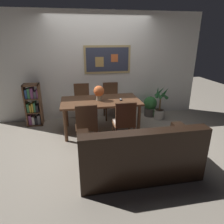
{
  "coord_description": "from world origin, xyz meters",
  "views": [
    {
      "loc": [
        -0.65,
        -3.79,
        2.0
      ],
      "look_at": [
        0.02,
        -0.22,
        0.65
      ],
      "focal_mm": 32.34,
      "sensor_mm": 36.0,
      "label": 1
    }
  ],
  "objects_px": {
    "dining_table": "(101,104)",
    "dining_chair_near_right": "(124,120)",
    "dining_chair_far_right": "(111,98)",
    "dining_chair_near_left": "(87,123)",
    "bookshelf": "(33,106)",
    "potted_palm": "(160,107)",
    "leather_couch": "(138,156)",
    "dining_chair_far_left": "(82,99)",
    "tv_remote": "(121,99)",
    "flower_vase": "(99,92)",
    "potted_ivy": "(150,106)"
  },
  "relations": [
    {
      "from": "dining_chair_far_right",
      "to": "potted_ivy",
      "type": "bearing_deg",
      "value": -5.38
    },
    {
      "from": "dining_chair_near_left",
      "to": "tv_remote",
      "type": "xyz_separation_m",
      "value": [
        0.8,
        0.71,
        0.2
      ]
    },
    {
      "from": "dining_table",
      "to": "bookshelf",
      "type": "xyz_separation_m",
      "value": [
        -1.52,
        0.63,
        -0.16
      ]
    },
    {
      "from": "leather_couch",
      "to": "potted_ivy",
      "type": "distance_m",
      "value": 2.55
    },
    {
      "from": "bookshelf",
      "to": "tv_remote",
      "type": "xyz_separation_m",
      "value": [
        1.95,
        -0.7,
        0.25
      ]
    },
    {
      "from": "bookshelf",
      "to": "flower_vase",
      "type": "relative_size",
      "value": 3.15
    },
    {
      "from": "dining_table",
      "to": "leather_couch",
      "type": "height_order",
      "value": "leather_couch"
    },
    {
      "from": "potted_ivy",
      "to": "potted_palm",
      "type": "xyz_separation_m",
      "value": [
        0.16,
        -0.26,
        0.05
      ]
    },
    {
      "from": "bookshelf",
      "to": "dining_chair_near_right",
      "type": "bearing_deg",
      "value": -36.83
    },
    {
      "from": "bookshelf",
      "to": "dining_chair_near_left",
      "type": "bearing_deg",
      "value": -50.66
    },
    {
      "from": "dining_chair_far_left",
      "to": "dining_chair_near_left",
      "type": "distance_m",
      "value": 1.6
    },
    {
      "from": "dining_table",
      "to": "flower_vase",
      "type": "distance_m",
      "value": 0.27
    },
    {
      "from": "dining_chair_far_right",
      "to": "tv_remote",
      "type": "xyz_separation_m",
      "value": [
        0.06,
        -0.84,
        0.2
      ]
    },
    {
      "from": "dining_chair_far_right",
      "to": "leather_couch",
      "type": "distance_m",
      "value": 2.42
    },
    {
      "from": "dining_chair_far_right",
      "to": "bookshelf",
      "type": "xyz_separation_m",
      "value": [
        -1.9,
        -0.14,
        -0.06
      ]
    },
    {
      "from": "dining_chair_far_left",
      "to": "tv_remote",
      "type": "relative_size",
      "value": 5.67
    },
    {
      "from": "dining_chair_far_right",
      "to": "dining_chair_near_left",
      "type": "bearing_deg",
      "value": -115.49
    },
    {
      "from": "dining_chair_near_left",
      "to": "potted_ivy",
      "type": "relative_size",
      "value": 1.63
    },
    {
      "from": "dining_chair_near_right",
      "to": "potted_palm",
      "type": "distance_m",
      "value": 1.72
    },
    {
      "from": "dining_chair_near_right",
      "to": "bookshelf",
      "type": "distance_m",
      "value": 2.33
    },
    {
      "from": "potted_palm",
      "to": "leather_couch",
      "type": "bearing_deg",
      "value": -120.96
    },
    {
      "from": "leather_couch",
      "to": "potted_ivy",
      "type": "xyz_separation_m",
      "value": [
        1.07,
        2.31,
        -0.03
      ]
    },
    {
      "from": "dining_chair_far_right",
      "to": "potted_ivy",
      "type": "height_order",
      "value": "dining_chair_far_right"
    },
    {
      "from": "dining_chair_near_left",
      "to": "potted_palm",
      "type": "distance_m",
      "value": 2.29
    },
    {
      "from": "dining_chair_near_left",
      "to": "flower_vase",
      "type": "xyz_separation_m",
      "value": [
        0.33,
        0.79,
        0.37
      ]
    },
    {
      "from": "dining_table",
      "to": "leather_couch",
      "type": "relative_size",
      "value": 0.94
    },
    {
      "from": "potted_ivy",
      "to": "tv_remote",
      "type": "relative_size",
      "value": 3.47
    },
    {
      "from": "dining_chair_far_left",
      "to": "dining_chair_near_left",
      "type": "xyz_separation_m",
      "value": [
        0.0,
        -1.6,
        0.0
      ]
    },
    {
      "from": "leather_couch",
      "to": "potted_palm",
      "type": "xyz_separation_m",
      "value": [
        1.23,
        2.05,
        0.02
      ]
    },
    {
      "from": "dining_chair_far_right",
      "to": "tv_remote",
      "type": "distance_m",
      "value": 0.86
    },
    {
      "from": "bookshelf",
      "to": "potted_ivy",
      "type": "bearing_deg",
      "value": 0.79
    },
    {
      "from": "dining_chair_far_right",
      "to": "potted_palm",
      "type": "relative_size",
      "value": 1.07
    },
    {
      "from": "dining_chair_far_right",
      "to": "bookshelf",
      "type": "distance_m",
      "value": 1.9
    },
    {
      "from": "potted_palm",
      "to": "potted_ivy",
      "type": "bearing_deg",
      "value": 121.45
    },
    {
      "from": "dining_table",
      "to": "dining_chair_near_right",
      "type": "bearing_deg",
      "value": -65.89
    },
    {
      "from": "dining_chair_near_left",
      "to": "flower_vase",
      "type": "height_order",
      "value": "flower_vase"
    },
    {
      "from": "flower_vase",
      "to": "dining_chair_near_right",
      "type": "bearing_deg",
      "value": -64.02
    },
    {
      "from": "bookshelf",
      "to": "potted_palm",
      "type": "distance_m",
      "value": 3.11
    },
    {
      "from": "dining_chair_far_left",
      "to": "bookshelf",
      "type": "bearing_deg",
      "value": -170.94
    },
    {
      "from": "leather_couch",
      "to": "tv_remote",
      "type": "xyz_separation_m",
      "value": [
        0.08,
        1.57,
        0.42
      ]
    },
    {
      "from": "dining_chair_near_left",
      "to": "potted_palm",
      "type": "relative_size",
      "value": 1.07
    },
    {
      "from": "potted_ivy",
      "to": "flower_vase",
      "type": "distance_m",
      "value": 1.72
    },
    {
      "from": "dining_chair_far_left",
      "to": "potted_palm",
      "type": "distance_m",
      "value": 2.0
    },
    {
      "from": "dining_chair_near_left",
      "to": "dining_chair_far_right",
      "type": "distance_m",
      "value": 1.72
    },
    {
      "from": "bookshelf",
      "to": "potted_ivy",
      "type": "height_order",
      "value": "bookshelf"
    },
    {
      "from": "dining_chair_near_right",
      "to": "dining_chair_near_left",
      "type": "relative_size",
      "value": 1.0
    },
    {
      "from": "bookshelf",
      "to": "dining_chair_far_left",
      "type": "bearing_deg",
      "value": 9.06
    },
    {
      "from": "dining_table",
      "to": "tv_remote",
      "type": "height_order",
      "value": "tv_remote"
    },
    {
      "from": "bookshelf",
      "to": "tv_remote",
      "type": "relative_size",
      "value": 6.24
    },
    {
      "from": "dining_table",
      "to": "bookshelf",
      "type": "relative_size",
      "value": 1.69
    }
  ]
}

